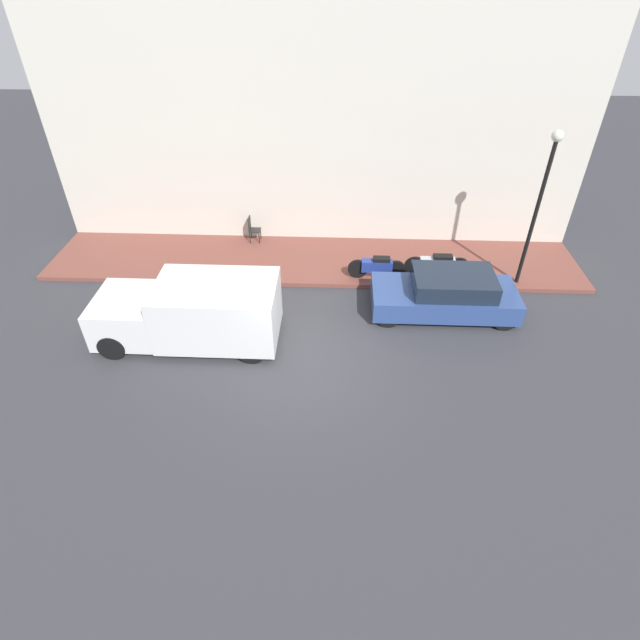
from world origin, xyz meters
The scene contains 9 objects.
ground_plane centered at (0.00, 0.00, 0.00)m, with size 60.00×60.00×0.00m, color #38383D.
sidewalk centered at (5.50, 0.00, 0.07)m, with size 3.20×18.23×0.14m.
building_facade centered at (7.24, 0.00, 3.98)m, with size 0.30×18.23×7.96m.
parked_car centered at (2.75, -4.11, 0.64)m, with size 1.82×4.28×1.33m.
delivery_van centered at (1.14, 3.12, 0.94)m, with size 2.07×4.99×1.82m.
motorcycle_blue centered at (4.37, -2.14, 0.56)m, with size 0.30×1.88×0.76m.
scooter_silver centered at (4.58, -4.12, 0.58)m, with size 0.30×2.12×0.77m.
streetlamp centered at (4.32, -6.71, 3.27)m, with size 0.33×0.33×4.84m.
cafe_chair centered at (6.71, 2.29, 0.66)m, with size 0.40×0.40×0.95m.
Camera 1 is at (-9.66, -0.89, 9.02)m, focal length 28.00 mm.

